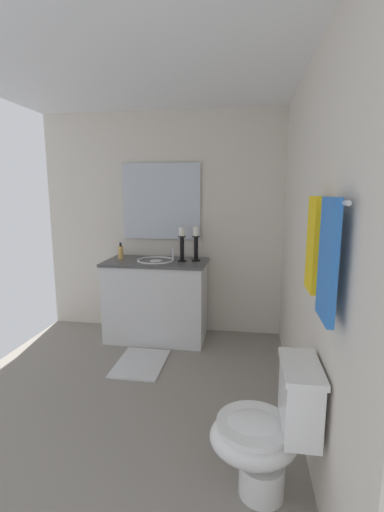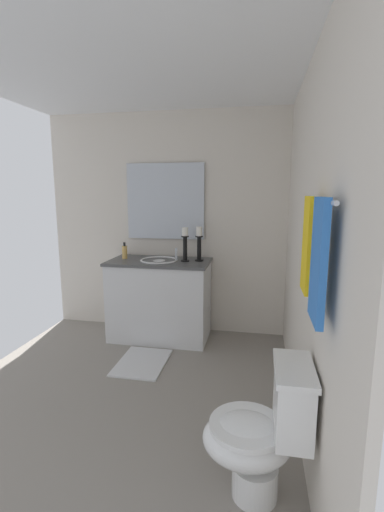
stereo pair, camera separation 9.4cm
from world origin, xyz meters
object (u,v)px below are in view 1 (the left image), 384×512
(vanity_cabinet, at_px, (156,300))
(sink_basin, at_px, (156,264))
(towel_near_vanity, at_px, (313,244))
(soap_bottle, at_px, (121,252))
(bath_mat, at_px, (140,363))
(towel_bar, at_px, (327,201))
(candle_holder_short, at_px, (182,243))
(toilet, at_px, (267,432))
(candle_holder_tall, at_px, (196,243))
(mirror, at_px, (161,201))
(towel_center, at_px, (328,260))

(vanity_cabinet, bearing_deg, sink_basin, 90.00)
(vanity_cabinet, xyz_separation_m, towel_near_vanity, (1.73, 1.28, 0.88))
(vanity_cabinet, xyz_separation_m, soap_bottle, (-0.04, -0.40, 0.51))
(towel_near_vanity, xyz_separation_m, bath_mat, (-1.10, -1.28, -1.31))
(towel_bar, xyz_separation_m, bath_mat, (-1.28, -1.30, -1.53))
(candle_holder_short, distance_m, toilet, 2.19)
(candle_holder_tall, relative_size, candle_holder_short, 1.01)
(soap_bottle, relative_size, bath_mat, 0.30)
(candle_holder_tall, xyz_separation_m, candle_holder_short, (0.05, -0.14, -0.00))
(toilet, bearing_deg, vanity_cabinet, -150.60)
(candle_holder_short, xyz_separation_m, bath_mat, (0.64, -0.28, -1.05))
(soap_bottle, distance_m, towel_bar, 2.65)
(candle_holder_short, bearing_deg, towel_near_vanity, 29.87)
(vanity_cabinet, bearing_deg, soap_bottle, -95.37)
(toilet, bearing_deg, towel_near_vanity, 132.11)
(mirror, relative_size, towel_near_vanity, 1.82)
(candle_holder_short, distance_m, towel_bar, 2.22)
(toilet, xyz_separation_m, towel_center, (0.17, 0.20, 0.94))
(candle_holder_short, bearing_deg, bath_mat, -23.90)
(candle_holder_tall, bearing_deg, vanity_cabinet, -81.75)
(toilet, bearing_deg, towel_bar, 92.38)
(vanity_cabinet, relative_size, towel_bar, 1.55)
(sink_basin, bearing_deg, soap_bottle, -95.36)
(candle_holder_short, bearing_deg, towel_center, 25.54)
(sink_basin, bearing_deg, mirror, -179.80)
(sink_basin, xyz_separation_m, towel_bar, (1.90, 1.30, 0.71))
(vanity_cabinet, xyz_separation_m, towel_center, (2.08, 1.28, 0.87))
(candle_holder_short, height_order, soap_bottle, candle_holder_short)
(mirror, distance_m, candle_holder_short, 0.58)
(candle_holder_tall, distance_m, towel_center, 2.32)
(sink_basin, relative_size, towel_center, 0.78)
(candle_holder_short, distance_m, bath_mat, 1.26)
(candle_holder_tall, bearing_deg, towel_near_vanity, 25.63)
(vanity_cabinet, xyz_separation_m, candle_holder_tall, (-0.06, 0.42, 0.63))
(soap_bottle, bearing_deg, sink_basin, 84.64)
(sink_basin, distance_m, towel_near_vanity, 2.21)
(sink_basin, bearing_deg, candle_holder_tall, 98.26)
(vanity_cabinet, relative_size, towel_center, 2.11)
(toilet, bearing_deg, candle_holder_short, -157.56)
(vanity_cabinet, bearing_deg, candle_holder_tall, 98.25)
(sink_basin, height_order, soap_bottle, soap_bottle)
(candle_holder_short, bearing_deg, mirror, -133.47)
(towel_near_vanity, bearing_deg, towel_bar, 5.86)
(sink_basin, relative_size, soap_bottle, 2.23)
(toilet, bearing_deg, soap_bottle, -142.84)
(candle_holder_tall, bearing_deg, bath_mat, -31.66)
(mirror, bearing_deg, sink_basin, 0.20)
(candle_holder_short, distance_m, towel_center, 2.33)
(soap_bottle, bearing_deg, bath_mat, 31.14)
(towel_center, bearing_deg, sink_basin, -148.36)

